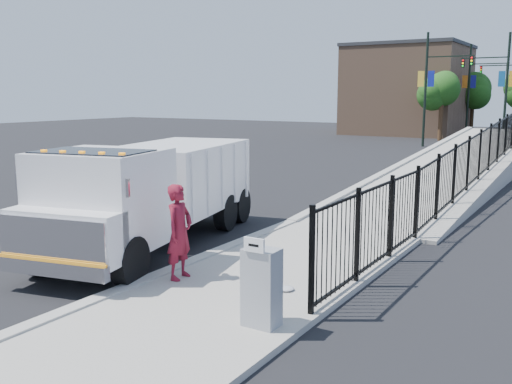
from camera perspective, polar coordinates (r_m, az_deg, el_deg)
The scene contains 17 objects.
ground at distance 13.16m, azimuth -4.65°, elevation -6.73°, with size 120.00×120.00×0.00m, color black.
sidewalk at distance 10.53m, azimuth -2.60°, elevation -10.63°, with size 3.55×12.00×0.12m, color #9E998E.
curb at distance 11.66m, azimuth -10.54°, elevation -8.64°, with size 0.30×12.00×0.16m, color #ADAAA3.
ramp at distance 26.96m, azimuth 19.84°, elevation 1.23°, with size 3.95×24.00×1.70m, color #9E998E.
iron_fence at distance 22.68m, azimuth 21.37°, elevation 1.92°, with size 0.10×28.00×1.80m, color black.
truck at distance 14.00m, azimuth -10.68°, elevation 0.33°, with size 4.04×8.01×2.62m.
worker at distance 11.30m, azimuth -7.67°, elevation -3.97°, with size 0.69×0.45×1.89m, color maroon.
utility_cabinet at distance 9.04m, azimuth 0.56°, elevation -9.52°, with size 0.55×0.40×1.25m, color gray.
arrow_sign at distance 8.64m, azimuth -0.19°, elevation -5.33°, with size 0.35×0.04×0.22m, color white.
debris at distance 10.78m, azimuth 3.00°, elevation -9.59°, with size 0.31×0.31×0.08m, color silver.
light_pole_0 at distance 42.71m, azimuth 17.00°, elevation 10.20°, with size 3.77×0.22×8.00m.
light_pole_1 at distance 44.71m, azimuth 23.38°, elevation 9.79°, with size 3.78×0.22×8.00m.
light_pole_2 at distance 53.87m, azimuth 20.82°, elevation 9.81°, with size 3.78×0.22×8.00m.
light_pole_3 at distance 57.15m, azimuth 24.21°, elevation 9.56°, with size 3.78×0.22×8.00m.
tree_0 at distance 48.68m, azimuth 18.13°, elevation 9.55°, with size 2.83×2.83×5.42m.
tree_2 at distance 58.58m, azimuth 20.92°, elevation 9.36°, with size 3.20×3.20×5.60m.
building at distance 56.61m, azimuth 14.92°, elevation 9.71°, with size 10.00×10.00×8.00m, color #8C664C.
Camera 1 is at (7.50, -10.15, 3.73)m, focal length 40.00 mm.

